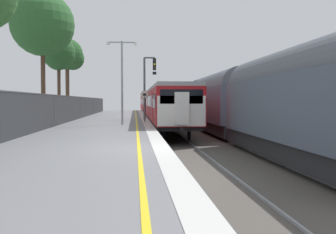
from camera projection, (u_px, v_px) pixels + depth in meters
ground at (226, 165)px, 13.63m from camera, size 17.40×110.00×1.21m
commuter_train_at_platform at (155, 103)px, 51.62m from camera, size 2.83×59.97×3.81m
freight_train_adjacent_track at (218, 101)px, 31.53m from camera, size 2.60×45.22×4.70m
signal_gantry at (148, 81)px, 33.86m from camera, size 1.10×0.24×5.31m
speed_limit_sign at (145, 102)px, 29.74m from camera, size 0.59×0.08×2.36m
platform_lamp_mid at (122, 75)px, 26.39m from camera, size 2.00×0.20×5.55m
background_tree_left at (58, 54)px, 36.51m from camera, size 3.09×3.09×7.57m
background_tree_centre at (42, 26)px, 29.22m from camera, size 4.66×4.66×9.53m
background_tree_back at (69, 56)px, 46.06m from camera, size 3.71×3.61×8.79m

